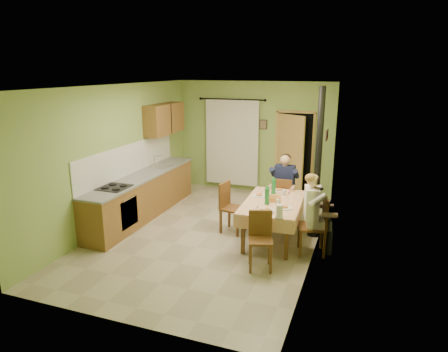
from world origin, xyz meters
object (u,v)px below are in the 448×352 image
at_px(dining_table, 272,221).
at_px(chair_left, 232,217).
at_px(chair_far, 283,207).
at_px(chair_near, 260,251).
at_px(man_right, 313,205).
at_px(stove_flue, 317,184).
at_px(chair_right, 312,237).
at_px(man_far, 284,180).

bearing_deg(dining_table, chair_left, 168.26).
height_order(chair_far, chair_near, chair_far).
bearing_deg(man_right, stove_flue, -9.65).
height_order(chair_near, chair_right, chair_right).
bearing_deg(chair_far, dining_table, -88.94).
bearing_deg(dining_table, chair_near, -89.03).
bearing_deg(man_right, chair_far, 16.30).
bearing_deg(chair_far, chair_left, -130.99).
bearing_deg(stove_flue, chair_far, 142.30).
xyz_separation_m(dining_table, man_right, (0.76, -0.28, 0.50)).
xyz_separation_m(dining_table, chair_left, (-0.82, 0.13, -0.09)).
height_order(dining_table, chair_near, chair_near).
relative_size(dining_table, man_right, 1.25).
distance_m(chair_right, stove_flue, 1.07).
relative_size(chair_near, chair_right, 0.91).
height_order(chair_left, man_far, man_far).
distance_m(dining_table, man_far, 1.18).
distance_m(man_right, stove_flue, 0.80).
bearing_deg(man_far, stove_flue, -38.28).
xyz_separation_m(man_far, man_right, (0.78, -1.35, 0.00)).
bearing_deg(chair_left, man_right, 83.33).
xyz_separation_m(chair_far, man_far, (0.00, 0.01, 0.59)).
height_order(chair_far, chair_left, chair_left).
height_order(chair_right, man_right, man_right).
bearing_deg(chair_left, chair_right, 83.58).
relative_size(man_far, stove_flue, 0.50).
bearing_deg(chair_near, stove_flue, -129.14).
distance_m(chair_near, man_right, 1.23).
bearing_deg(dining_table, chair_right, -22.55).
relative_size(dining_table, chair_left, 1.77).
bearing_deg(chair_far, stove_flue, -37.65).
relative_size(man_right, stove_flue, 0.50).
height_order(man_far, stove_flue, stove_flue).
height_order(man_right, stove_flue, stove_flue).
bearing_deg(chair_far, man_far, 90.00).
height_order(dining_table, stove_flue, stove_flue).
bearing_deg(chair_left, stove_flue, 111.70).
distance_m(chair_far, chair_right, 1.55).
bearing_deg(man_far, chair_right, -59.60).
xyz_separation_m(chair_near, man_right, (0.69, 0.84, 0.59)).
distance_m(chair_right, man_right, 0.59).
bearing_deg(chair_far, chair_near, -87.65).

